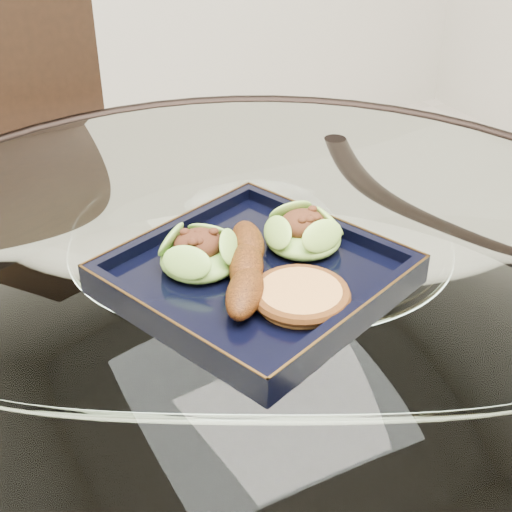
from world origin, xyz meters
name	(u,v)px	position (x,y,z in m)	size (l,w,h in m)	color
dining_table	(260,370)	(0.00, 0.00, 0.60)	(1.13, 1.13, 0.77)	white
dining_chair	(16,244)	(-0.21, 0.50, 0.57)	(0.45, 0.45, 1.03)	black
navy_plate	(256,279)	(-0.03, -0.04, 0.77)	(0.27, 0.27, 0.02)	black
lettuce_wrap_left	(200,255)	(-0.08, -0.01, 0.80)	(0.09, 0.09, 0.03)	#4D8D29
lettuce_wrap_right	(303,235)	(0.05, -0.02, 0.80)	(0.09, 0.09, 0.03)	#63A52F
roasted_plantain	(246,267)	(-0.04, -0.05, 0.80)	(0.17, 0.04, 0.03)	#5F2B0A
crumb_patty	(301,296)	(-0.01, -0.11, 0.79)	(0.09, 0.09, 0.02)	#C88A42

